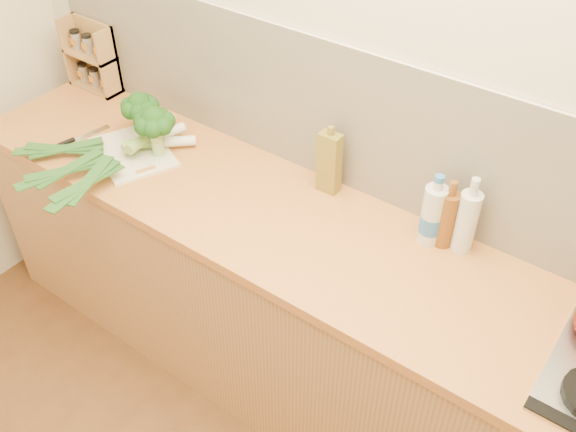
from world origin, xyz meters
name	(u,v)px	position (x,y,z in m)	size (l,w,h in m)	color
room_shell	(388,135)	(0.00, 1.49, 1.17)	(3.50, 3.50, 3.50)	beige
counter	(331,330)	(0.00, 1.20, 0.45)	(3.20, 0.62, 0.90)	#B1834A
chopping_board	(133,152)	(-0.93, 1.16, 0.91)	(0.35, 0.26, 0.01)	beige
broccoli_left	(140,107)	(-0.97, 1.26, 1.04)	(0.15, 0.15, 0.20)	#97BD6E
broccoli_right	(154,123)	(-0.83, 1.21, 1.05)	(0.16, 0.16, 0.21)	#97BD6E
leek_front	(126,145)	(-0.96, 1.15, 0.93)	(0.54, 0.51, 0.04)	white
leek_mid	(123,149)	(-0.92, 1.11, 0.95)	(0.25, 0.66, 0.04)	white
leek_back	(129,150)	(-0.88, 1.11, 0.97)	(0.15, 0.69, 0.04)	white
chefs_knife	(70,142)	(-1.19, 1.06, 0.91)	(0.07, 0.27, 0.02)	silver
spice_rack	(94,59)	(-1.45, 1.44, 1.04)	(0.26, 0.10, 0.31)	#B27E4C
oil_tin	(329,162)	(-0.18, 1.42, 1.02)	(0.08, 0.05, 0.27)	olive
glass_bottle	(467,221)	(0.34, 1.42, 1.02)	(0.07, 0.07, 0.28)	silver
amber_bottle	(447,218)	(0.28, 1.40, 1.01)	(0.06, 0.06, 0.25)	brown
water_bottle	(432,217)	(0.24, 1.39, 1.00)	(0.08, 0.08, 0.25)	silver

